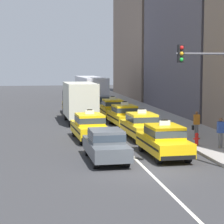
{
  "coord_description": "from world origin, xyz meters",
  "views": [
    {
      "loc": [
        -4.74,
        -18.49,
        4.75
      ],
      "look_at": [
        0.48,
        12.43,
        1.3
      ],
      "focal_mm": 69.74,
      "sensor_mm": 36.0,
      "label": 1
    }
  ],
  "objects_px": {
    "fire_hydrant": "(197,138)",
    "traffic_light_pole": "(216,86)",
    "taxi_left_second": "(89,126)",
    "taxi_right_second": "(141,125)",
    "taxi_right_fourth": "(112,108)",
    "taxi_left_fourth": "(72,104)",
    "box_truck_left_third": "(79,101)",
    "taxi_right_nearest": "(164,140)",
    "taxi_right_third": "(124,115)",
    "bus_right_sixth": "(91,88)",
    "sedan_right_fifth": "(104,103)",
    "sedan_left_nearest": "(106,144)",
    "pedestrian_mid_block": "(220,133)",
    "pedestrian_near_crosswalk": "(196,124)"
  },
  "relations": [
    {
      "from": "pedestrian_near_crosswalk",
      "to": "pedestrian_mid_block",
      "type": "distance_m",
      "value": 3.72
    },
    {
      "from": "taxi_right_nearest",
      "to": "pedestrian_mid_block",
      "type": "bearing_deg",
      "value": 16.87
    },
    {
      "from": "taxi_right_second",
      "to": "traffic_light_pole",
      "type": "xyz_separation_m",
      "value": [
        1.21,
        -8.84,
        2.94
      ]
    },
    {
      "from": "box_truck_left_third",
      "to": "sedan_right_fifth",
      "type": "distance_m",
      "value": 8.41
    },
    {
      "from": "taxi_right_third",
      "to": "sedan_right_fifth",
      "type": "distance_m",
      "value": 10.8
    },
    {
      "from": "sedan_left_nearest",
      "to": "taxi_left_fourth",
      "type": "bearing_deg",
      "value": 90.03
    },
    {
      "from": "taxi_right_nearest",
      "to": "taxi_right_second",
      "type": "height_order",
      "value": "same"
    },
    {
      "from": "fire_hydrant",
      "to": "traffic_light_pole",
      "type": "distance_m",
      "value": 6.4
    },
    {
      "from": "taxi_left_fourth",
      "to": "traffic_light_pole",
      "type": "bearing_deg",
      "value": -79.62
    },
    {
      "from": "taxi_left_second",
      "to": "taxi_right_second",
      "type": "height_order",
      "value": "same"
    },
    {
      "from": "traffic_light_pole",
      "to": "bus_right_sixth",
      "type": "bearing_deg",
      "value": 92.33
    },
    {
      "from": "taxi_right_nearest",
      "to": "traffic_light_pole",
      "type": "distance_m",
      "value": 4.65
    },
    {
      "from": "fire_hydrant",
      "to": "traffic_light_pole",
      "type": "xyz_separation_m",
      "value": [
        -1.19,
        -5.37,
        3.28
      ]
    },
    {
      "from": "sedan_left_nearest",
      "to": "fire_hydrant",
      "type": "xyz_separation_m",
      "value": [
        5.62,
        2.5,
        -0.3
      ]
    },
    {
      "from": "taxi_left_second",
      "to": "fire_hydrant",
      "type": "xyz_separation_m",
      "value": [
        5.73,
        -3.59,
        -0.33
      ]
    },
    {
      "from": "taxi_left_fourth",
      "to": "traffic_light_pole",
      "type": "xyz_separation_m",
      "value": [
        4.43,
        -24.2,
        2.94
      ]
    },
    {
      "from": "taxi_right_third",
      "to": "traffic_light_pole",
      "type": "height_order",
      "value": "traffic_light_pole"
    },
    {
      "from": "taxi_left_fourth",
      "to": "taxi_right_second",
      "type": "bearing_deg",
      "value": -78.17
    },
    {
      "from": "box_truck_left_third",
      "to": "taxi_right_second",
      "type": "xyz_separation_m",
      "value": [
        3.18,
        -8.72,
        -0.9
      ]
    },
    {
      "from": "sedan_left_nearest",
      "to": "taxi_right_nearest",
      "type": "distance_m",
      "value": 3.12
    },
    {
      "from": "sedan_left_nearest",
      "to": "bus_right_sixth",
      "type": "relative_size",
      "value": 0.39
    },
    {
      "from": "box_truck_left_third",
      "to": "taxi_left_second",
      "type": "bearing_deg",
      "value": -90.91
    },
    {
      "from": "sedan_left_nearest",
      "to": "sedan_right_fifth",
      "type": "distance_m",
      "value": 22.64
    },
    {
      "from": "taxi_right_nearest",
      "to": "taxi_right_third",
      "type": "relative_size",
      "value": 0.99
    },
    {
      "from": "bus_right_sixth",
      "to": "traffic_light_pole",
      "type": "xyz_separation_m",
      "value": [
        1.41,
        -34.62,
        2.0
      ]
    },
    {
      "from": "pedestrian_mid_block",
      "to": "fire_hydrant",
      "type": "distance_m",
      "value": 1.46
    },
    {
      "from": "taxi_left_fourth",
      "to": "box_truck_left_third",
      "type": "bearing_deg",
      "value": -89.68
    },
    {
      "from": "pedestrian_mid_block",
      "to": "sedan_left_nearest",
      "type": "bearing_deg",
      "value": -166.87
    },
    {
      "from": "box_truck_left_third",
      "to": "fire_hydrant",
      "type": "distance_m",
      "value": 13.46
    },
    {
      "from": "taxi_right_second",
      "to": "box_truck_left_third",
      "type": "bearing_deg",
      "value": 110.04
    },
    {
      "from": "pedestrian_near_crosswalk",
      "to": "traffic_light_pole",
      "type": "relative_size",
      "value": 0.29
    },
    {
      "from": "taxi_left_fourth",
      "to": "bus_right_sixth",
      "type": "height_order",
      "value": "bus_right_sixth"
    },
    {
      "from": "sedan_left_nearest",
      "to": "taxi_right_third",
      "type": "height_order",
      "value": "taxi_right_third"
    },
    {
      "from": "bus_right_sixth",
      "to": "traffic_light_pole",
      "type": "relative_size",
      "value": 2.02
    },
    {
      "from": "taxi_left_second",
      "to": "taxi_right_nearest",
      "type": "relative_size",
      "value": 1.01
    },
    {
      "from": "sedan_left_nearest",
      "to": "fire_hydrant",
      "type": "height_order",
      "value": "sedan_left_nearest"
    },
    {
      "from": "sedan_right_fifth",
      "to": "bus_right_sixth",
      "type": "height_order",
      "value": "bus_right_sixth"
    },
    {
      "from": "taxi_left_second",
      "to": "taxi_right_nearest",
      "type": "xyz_separation_m",
      "value": [
        3.19,
        -5.63,
        0.0
      ]
    },
    {
      "from": "taxi_left_fourth",
      "to": "fire_hydrant",
      "type": "bearing_deg",
      "value": -73.36
    },
    {
      "from": "box_truck_left_third",
      "to": "taxi_left_fourth",
      "type": "xyz_separation_m",
      "value": [
        -0.04,
        6.64,
        -0.9
      ]
    },
    {
      "from": "traffic_light_pole",
      "to": "taxi_right_fourth",
      "type": "bearing_deg",
      "value": 93.52
    },
    {
      "from": "sedan_left_nearest",
      "to": "taxi_right_nearest",
      "type": "height_order",
      "value": "taxi_right_nearest"
    },
    {
      "from": "taxi_left_second",
      "to": "bus_right_sixth",
      "type": "height_order",
      "value": "bus_right_sixth"
    },
    {
      "from": "taxi_left_fourth",
      "to": "sedan_right_fifth",
      "type": "relative_size",
      "value": 1.06
    },
    {
      "from": "taxi_left_fourth",
      "to": "taxi_right_third",
      "type": "height_order",
      "value": "same"
    },
    {
      "from": "box_truck_left_third",
      "to": "taxi_right_nearest",
      "type": "relative_size",
      "value": 1.53
    },
    {
      "from": "sedan_left_nearest",
      "to": "pedestrian_mid_block",
      "type": "bearing_deg",
      "value": 13.13
    },
    {
      "from": "taxi_right_fourth",
      "to": "taxi_left_second",
      "type": "bearing_deg",
      "value": -106.98
    },
    {
      "from": "taxi_right_nearest",
      "to": "sedan_right_fifth",
      "type": "height_order",
      "value": "taxi_right_nearest"
    },
    {
      "from": "box_truck_left_third",
      "to": "taxi_right_second",
      "type": "relative_size",
      "value": 1.52
    }
  ]
}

